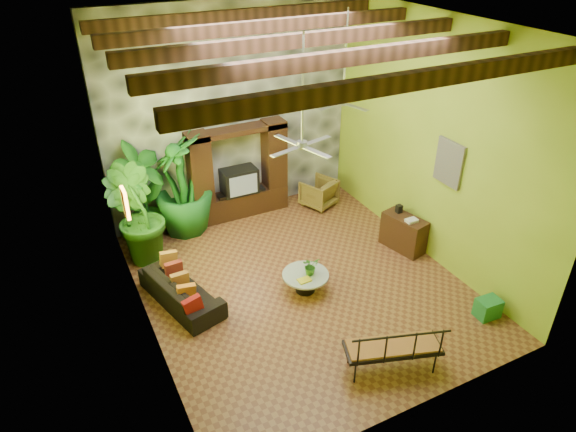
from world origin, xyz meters
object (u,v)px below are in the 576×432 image
coffee_table (305,280)px  tall_plant_a (143,195)px  ceiling_fan_front (302,133)px  ceiling_fan_back (344,92)px  wicker_armchair (319,193)px  tall_plant_b (136,216)px  iron_bench (396,347)px  side_console (404,233)px  green_bin (488,308)px  tall_plant_c (182,184)px  entertainment_center (239,179)px  sofa (181,290)px

coffee_table → tall_plant_a: bearing=125.9°
ceiling_fan_front → ceiling_fan_back: size_ratio=1.00×
ceiling_fan_front → wicker_armchair: ceiling_fan_front is taller
tall_plant_a → tall_plant_b: 0.74m
iron_bench → side_console: (2.38, 2.85, -0.14)m
ceiling_fan_back → wicker_armchair: 3.39m
ceiling_fan_front → wicker_armchair: 4.82m
ceiling_fan_back → green_bin: size_ratio=4.31×
ceiling_fan_back → green_bin: ceiling_fan_back is taller
tall_plant_b → side_console: 5.78m
tall_plant_b → coffee_table: size_ratio=2.35×
tall_plant_a → tall_plant_b: tall_plant_a is taller
tall_plant_b → tall_plant_c: size_ratio=0.90×
ceiling_fan_front → side_console: bearing=9.5°
iron_bench → entertainment_center: bearing=111.0°
wicker_armchair → tall_plant_c: (-3.39, 0.37, 0.85)m
wicker_armchair → green_bin: 5.16m
ceiling_fan_front → green_bin: ceiling_fan_front is taller
wicker_armchair → side_console: 2.66m
tall_plant_c → iron_bench: size_ratio=1.46×
iron_bench → ceiling_fan_back: bearing=89.9°
sofa → wicker_armchair: wicker_armchair is taller
ceiling_fan_back → coffee_table: ceiling_fan_back is taller
entertainment_center → tall_plant_a: size_ratio=1.01×
tall_plant_a → coffee_table: 4.07m
ceiling_fan_front → sofa: (-2.10, 0.89, -3.11)m
tall_plant_b → entertainment_center: bearing=18.1°
tall_plant_b → iron_bench: bearing=-59.9°
entertainment_center → tall_plant_b: entertainment_center is taller
tall_plant_b → coffee_table: bearing=-44.0°
ceiling_fan_front → green_bin: bearing=-36.0°
tall_plant_c → side_console: bearing=-35.8°
ceiling_fan_front → tall_plant_c: (-1.23, 3.42, -2.20)m
tall_plant_a → tall_plant_c: size_ratio=0.99×
sofa → green_bin: (4.95, -2.96, -0.10)m
sofa → tall_plant_c: 2.83m
wicker_armchair → tall_plant_a: (-4.29, 0.28, 0.84)m
side_console → tall_plant_b: bearing=144.2°
ceiling_fan_front → iron_bench: ceiling_fan_front is taller
tall_plant_b → side_console: (5.30, -2.19, -0.68)m
tall_plant_b → green_bin: tall_plant_b is taller
sofa → side_console: size_ratio=2.00×
tall_plant_a → green_bin: (4.98, -5.39, -1.00)m
iron_bench → coffee_table: bearing=114.8°
coffee_table → side_console: size_ratio=0.93×
ceiling_fan_back → tall_plant_b: size_ratio=0.86×
tall_plant_b → ceiling_fan_back: bearing=-14.1°
tall_plant_c → green_bin: (4.08, -5.49, -1.01)m
wicker_armchair → tall_plant_b: tall_plant_b is taller
tall_plant_b → side_console: bearing=-22.5°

